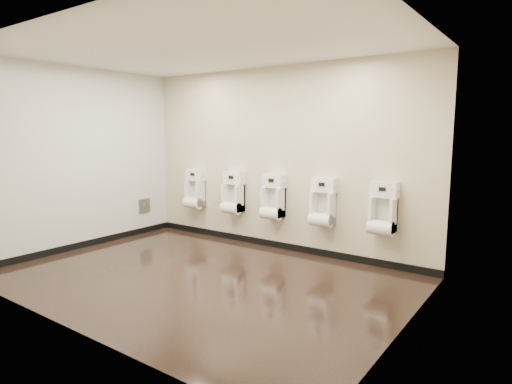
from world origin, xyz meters
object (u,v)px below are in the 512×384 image
urinal_1 (233,196)px  urinal_2 (273,200)px  access_panel (144,206)px  urinal_0 (195,192)px  urinal_3 (323,206)px  urinal_4 (383,212)px

urinal_1 → urinal_2: (0.78, 0.00, 0.00)m
access_panel → urinal_0: bearing=26.8°
access_panel → urinal_3: (3.34, 0.43, 0.27)m
urinal_0 → urinal_4: (3.36, 0.00, 0.00)m
access_panel → urinal_4: size_ratio=0.37×
access_panel → urinal_4: (4.21, 0.43, 0.27)m
urinal_0 → urinal_3: size_ratio=1.00×
access_panel → urinal_3: urinal_3 is taller
access_panel → urinal_0: size_ratio=0.37×
access_panel → urinal_1: 1.78m
urinal_1 → urinal_4: bearing=0.0°
access_panel → urinal_1: (1.71, 0.43, 0.27)m
urinal_4 → urinal_3: bearing=180.0°
urinal_3 → urinal_2: bearing=180.0°
urinal_2 → urinal_3: same height
urinal_0 → urinal_3: 2.49m
urinal_3 → urinal_4: size_ratio=1.00×
access_panel → urinal_2: 2.54m
access_panel → urinal_3: size_ratio=0.37×
urinal_2 → urinal_4: same height
urinal_0 → urinal_4: size_ratio=1.00×
urinal_1 → urinal_2: same height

